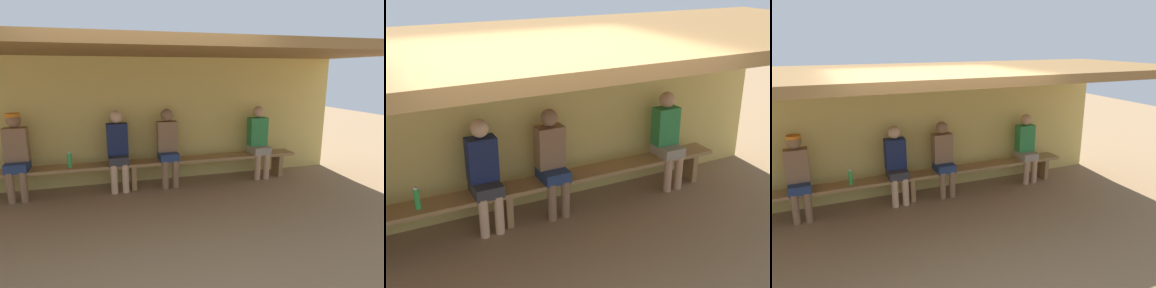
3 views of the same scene
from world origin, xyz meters
The scene contains 9 objects.
ground_plane centered at (0.00, 0.00, 0.00)m, with size 24.00×24.00×0.00m, color #8C6D4C.
back_wall centered at (0.00, 2.00, 1.10)m, with size 8.00×0.20×2.20m, color #D8BC60.
dugout_roof centered at (0.00, 0.70, 2.26)m, with size 8.00×2.80×0.12m, color brown.
bench centered at (0.00, 1.55, 0.39)m, with size 6.00×0.36×0.46m.
player_with_sunglasses centered at (0.61, 1.55, 0.73)m, with size 0.34×0.42×1.34m.
player_middle centered at (2.33, 1.55, 0.73)m, with size 0.34×0.42×1.34m.
player_shirtless_tan centered at (-0.24, 1.55, 0.73)m, with size 0.34×0.42×1.34m.
player_leftmost centered at (-1.76, 1.55, 0.75)m, with size 0.34×0.42×1.34m.
water_bottle_clear centered at (-1.00, 1.52, 0.58)m, with size 0.06×0.06×0.25m.
Camera 1 is at (-0.48, -3.82, 1.96)m, focal length 30.42 mm.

